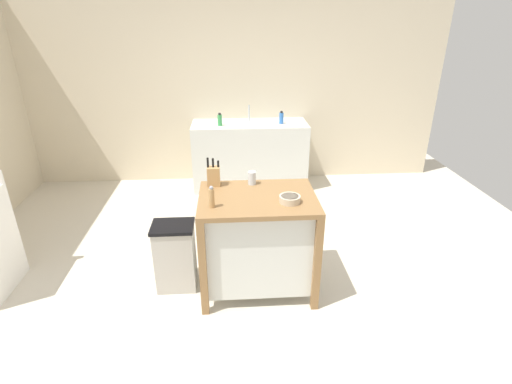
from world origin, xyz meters
TOP-DOWN VIEW (x-y plane):
  - ground_plane at (0.00, 0.00)m, footprint 6.86×6.86m
  - wall_back at (0.00, 2.58)m, footprint 5.86×0.10m
  - kitchen_island at (0.12, -0.11)m, footprint 0.97×0.72m
  - knife_block at (-0.25, 0.15)m, footprint 0.11×0.09m
  - bowl_ceramic_small at (0.36, -0.23)m, footprint 0.17×0.17m
  - drinking_cup at (0.09, 0.15)m, footprint 0.07×0.07m
  - pepper_grinder at (-0.25, -0.28)m, footprint 0.04×0.04m
  - trash_bin at (-0.61, -0.06)m, footprint 0.36×0.28m
  - sink_counter at (0.18, 2.23)m, footprint 1.58×0.60m
  - sink_faucet at (0.18, 2.37)m, footprint 0.02×0.02m
  - bottle_dish_soap at (-0.23, 2.13)m, footprint 0.06×0.06m
  - bottle_hand_soap at (0.61, 2.18)m, footprint 0.06×0.06m

SIDE VIEW (x-z plane):
  - ground_plane at x=0.00m, z-range 0.00..0.00m
  - trash_bin at x=-0.61m, z-range 0.00..0.63m
  - sink_counter at x=0.18m, z-range 0.00..0.92m
  - kitchen_island at x=0.12m, z-range 0.05..0.95m
  - bowl_ceramic_small at x=0.36m, z-range 0.90..0.95m
  - drinking_cup at x=0.09m, z-range 0.90..1.01m
  - pepper_grinder at x=-0.25m, z-range 0.89..1.07m
  - knife_block at x=-0.25m, z-range 0.86..1.11m
  - bottle_dish_soap at x=-0.23m, z-range 0.91..1.08m
  - bottle_hand_soap at x=0.61m, z-range 0.91..1.08m
  - sink_faucet at x=0.18m, z-range 0.92..1.14m
  - wall_back at x=0.00m, z-range 0.00..2.60m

